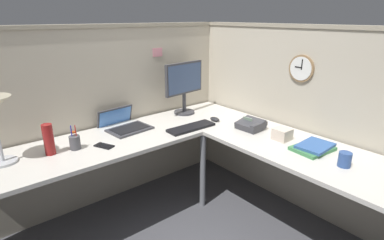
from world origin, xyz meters
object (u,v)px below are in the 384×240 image
object	(u,v)px
monitor	(184,84)
laptop	(123,125)
wall_clock	(302,68)
tissue_box	(282,134)
keyboard	(191,127)
office_phone	(251,125)
cell_phone	(104,146)
book_stack	(314,147)
thermos_flask	(49,139)
computer_mouse	(215,119)
pen_cup	(75,142)
coffee_mug	(345,159)

from	to	relation	value
monitor	laptop	world-z (taller)	monitor
wall_clock	tissue_box	bearing A→B (deg)	-164.56
keyboard	wall_clock	distance (m)	1.02
office_phone	tissue_box	world-z (taller)	office_phone
monitor	cell_phone	bearing A→B (deg)	-164.77
laptop	book_stack	bearing A→B (deg)	-57.20
keyboard	thermos_flask	xyz separation A→B (m)	(-1.07, 0.23, 0.10)
computer_mouse	wall_clock	size ratio (longest dim) A/B	0.47
pen_cup	book_stack	world-z (taller)	pen_cup
thermos_flask	pen_cup	bearing A→B (deg)	-8.03
book_stack	wall_clock	world-z (taller)	wall_clock
book_stack	keyboard	bearing A→B (deg)	114.09
book_stack	laptop	bearing A→B (deg)	122.80
coffee_mug	book_stack	bearing A→B (deg)	72.83
computer_mouse	cell_phone	world-z (taller)	computer_mouse
pen_cup	tissue_box	size ratio (longest dim) A/B	1.50
cell_phone	wall_clock	world-z (taller)	wall_clock
thermos_flask	tissue_box	world-z (taller)	thermos_flask
office_phone	wall_clock	distance (m)	0.61
pen_cup	cell_phone	world-z (taller)	pen_cup
laptop	thermos_flask	distance (m)	0.67
computer_mouse	thermos_flask	distance (m)	1.39
cell_phone	wall_clock	distance (m)	1.66
book_stack	pen_cup	bearing A→B (deg)	139.90
monitor	laptop	distance (m)	0.71
office_phone	cell_phone	bearing A→B (deg)	157.93
monitor	keyboard	bearing A→B (deg)	-120.51
keyboard	coffee_mug	bearing A→B (deg)	-73.32
monitor	laptop	size ratio (longest dim) A/B	1.21
computer_mouse	wall_clock	bearing A→B (deg)	-54.00
keyboard	office_phone	xyz separation A→B (m)	(0.38, -0.33, 0.03)
pen_cup	wall_clock	world-z (taller)	wall_clock
tissue_box	thermos_flask	bearing A→B (deg)	149.42
computer_mouse	monitor	bearing A→B (deg)	101.22
monitor	wall_clock	size ratio (longest dim) A/B	2.27
keyboard	pen_cup	world-z (taller)	pen_cup
monitor	computer_mouse	size ratio (longest dim) A/B	4.81
cell_phone	tissue_box	xyz separation A→B (m)	(1.12, -0.75, 0.04)
monitor	office_phone	distance (m)	0.77
pen_cup	keyboard	bearing A→B (deg)	-12.91
monitor	pen_cup	world-z (taller)	monitor
laptop	coffee_mug	distance (m)	1.72
monitor	cell_phone	xyz separation A→B (m)	(-0.96, -0.26, -0.29)
office_phone	coffee_mug	xyz separation A→B (m)	(-0.06, -0.82, 0.01)
thermos_flask	wall_clock	distance (m)	1.98
coffee_mug	computer_mouse	bearing A→B (deg)	91.33
tissue_box	wall_clock	size ratio (longest dim) A/B	0.55
office_phone	computer_mouse	bearing A→B (deg)	103.92
coffee_mug	tissue_box	distance (m)	0.52
pen_cup	laptop	bearing A→B (deg)	21.58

